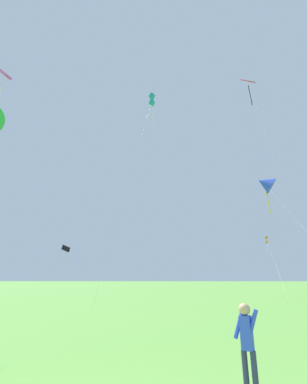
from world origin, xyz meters
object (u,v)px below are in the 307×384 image
object	(u,v)px
kite_orange_box	(267,241)
kite_red_high	(250,89)
kite_pink_low	(1,85)
person_child_small	(247,340)
kite_blue_delta	(265,183)
kite_teal_box	(152,101)
kite_black_large	(66,251)

from	to	relation	value
kite_orange_box	kite_red_high	distance (m)	19.03
kite_pink_low	person_child_small	bearing A→B (deg)	-39.58
kite_pink_low	person_child_small	world-z (taller)	kite_pink_low
kite_blue_delta	kite_orange_box	bearing A→B (deg)	72.56
kite_teal_box	kite_red_high	bearing A→B (deg)	-13.44
kite_teal_box	person_child_small	xyz separation A→B (m)	(2.63, -23.72, -21.65)
kite_black_large	kite_teal_box	size ratio (longest dim) A/B	0.30
kite_black_large	kite_red_high	xyz separation A→B (m)	(25.98, -19.41, 15.77)
kite_black_large	kite_pink_low	size ratio (longest dim) A/B	0.46
kite_blue_delta	kite_red_high	world-z (taller)	kite_red_high
kite_orange_box	kite_blue_delta	xyz separation A→B (m)	(-3.20, -10.17, 4.38)
kite_red_high	kite_orange_box	bearing A→B (deg)	70.79
kite_orange_box	kite_blue_delta	distance (m)	11.53
kite_red_high	kite_teal_box	bearing A→B (deg)	166.56
kite_pink_low	kite_orange_box	bearing A→B (deg)	42.26
kite_black_large	kite_red_high	distance (m)	36.06
kite_red_high	person_child_small	size ratio (longest dim) A/B	17.80
kite_blue_delta	kite_teal_box	distance (m)	16.49
kite_black_large	kite_orange_box	bearing A→B (deg)	-16.53
person_child_small	kite_red_high	bearing A→B (deg)	68.36
kite_pink_low	person_child_small	size ratio (longest dim) A/B	11.76
kite_orange_box	kite_red_high	world-z (taller)	kite_red_high
kite_orange_box	kite_teal_box	size ratio (longest dim) A/B	0.49
kite_red_high	kite_pink_low	distance (m)	24.52
kite_blue_delta	person_child_small	distance (m)	25.35
kite_black_large	kite_teal_box	bearing A→B (deg)	-48.24
kite_blue_delta	kite_teal_box	size ratio (longest dim) A/B	0.51
kite_pink_low	kite_teal_box	bearing A→B (deg)	56.05
kite_red_high	person_child_small	world-z (taller)	kite_red_high
person_child_small	kite_teal_box	bearing A→B (deg)	96.32
kite_teal_box	kite_red_high	size ratio (longest dim) A/B	0.99
kite_orange_box	kite_teal_box	distance (m)	23.14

